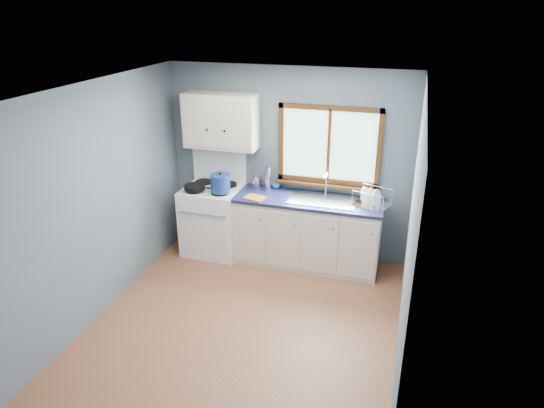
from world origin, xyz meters
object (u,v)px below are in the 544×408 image
(gas_range, at_px, (213,218))
(thermos, at_px, (268,178))
(skillet, at_px, (195,187))
(dish_rack, at_px, (371,201))
(base_cabinets, at_px, (307,235))
(sink, at_px, (322,205))
(utensil_crock, at_px, (257,181))
(stockpot, at_px, (220,183))

(gas_range, bearing_deg, thermos, 13.66)
(skillet, distance_m, dish_rack, 2.26)
(base_cabinets, xyz_separation_m, sink, (0.18, -0.00, 0.45))
(gas_range, bearing_deg, utensil_crock, 23.02)
(gas_range, xyz_separation_m, skillet, (-0.16, -0.17, 0.49))
(skillet, bearing_deg, thermos, 15.08)
(utensil_crock, bearing_deg, dish_rack, -7.56)
(sink, xyz_separation_m, skillet, (-1.65, -0.19, 0.13))
(base_cabinets, xyz_separation_m, skillet, (-1.47, -0.19, 0.58))
(stockpot, xyz_separation_m, dish_rack, (1.90, 0.18, -0.10))
(thermos, bearing_deg, skillet, -158.51)
(base_cabinets, xyz_separation_m, utensil_crock, (-0.75, 0.22, 0.59))
(gas_range, distance_m, sink, 1.53)
(base_cabinets, height_order, stockpot, stockpot)
(base_cabinets, height_order, dish_rack, dish_rack)
(base_cabinets, relative_size, sink, 2.20)
(stockpot, bearing_deg, skillet, -176.02)
(stockpot, height_order, utensil_crock, utensil_crock)
(sink, height_order, utensil_crock, utensil_crock)
(stockpot, distance_m, dish_rack, 1.91)
(stockpot, relative_size, thermos, 0.82)
(stockpot, relative_size, dish_rack, 0.54)
(stockpot, bearing_deg, base_cabinets, 8.52)
(sink, bearing_deg, thermos, 168.40)
(thermos, distance_m, dish_rack, 1.37)
(thermos, relative_size, dish_rack, 0.66)
(sink, distance_m, skillet, 1.66)
(sink, xyz_separation_m, utensil_crock, (-0.93, 0.22, 0.14))
(dish_rack, bearing_deg, sink, -160.84)
(dish_rack, bearing_deg, utensil_crock, -169.71)
(gas_range, height_order, base_cabinets, gas_range)
(gas_range, xyz_separation_m, utensil_crock, (0.55, 0.23, 0.50))
(sink, height_order, skillet, sink)
(stockpot, xyz_separation_m, utensil_crock, (0.37, 0.38, -0.08))
(base_cabinets, xyz_separation_m, thermos, (-0.58, 0.16, 0.67))
(thermos, bearing_deg, gas_range, -166.34)
(base_cabinets, height_order, thermos, thermos)
(sink, relative_size, dish_rack, 1.71)
(skillet, bearing_deg, dish_rack, -1.19)
(skillet, bearing_deg, base_cabinets, 1.03)
(skillet, height_order, utensil_crock, utensil_crock)
(skillet, relative_size, utensil_crock, 1.14)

